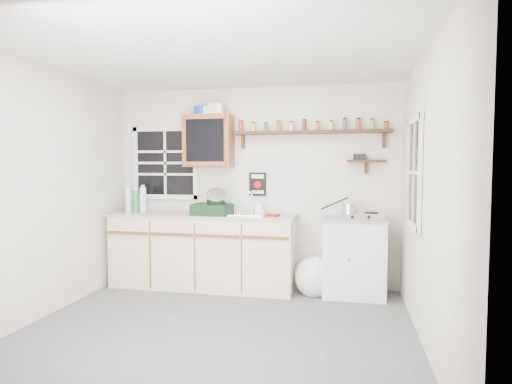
% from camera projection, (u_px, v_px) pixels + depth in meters
% --- Properties ---
extents(room, '(3.64, 3.24, 2.54)m').
position_uv_depth(room, '(217.00, 195.00, 3.89)').
color(room, '#4E4E51').
rests_on(room, ground).
extents(main_cabinet, '(2.31, 0.63, 0.92)m').
position_uv_depth(main_cabinet, '(203.00, 250.00, 5.33)').
color(main_cabinet, '#BFB29E').
rests_on(main_cabinet, floor).
extents(right_cabinet, '(0.73, 0.57, 0.91)m').
position_uv_depth(right_cabinet, '(354.00, 257.00, 4.98)').
color(right_cabinet, silver).
rests_on(right_cabinet, floor).
extents(sink, '(0.52, 0.44, 0.29)m').
position_uv_depth(sink, '(245.00, 214.00, 5.19)').
color(sink, silver).
rests_on(sink, main_cabinet).
extents(upper_cabinet, '(0.60, 0.32, 0.65)m').
position_uv_depth(upper_cabinet, '(209.00, 141.00, 5.38)').
color(upper_cabinet, '#602C18').
rests_on(upper_cabinet, wall_back).
extents(upper_cabinet_clutter, '(0.39, 0.24, 0.14)m').
position_uv_depth(upper_cabinet_clutter, '(208.00, 110.00, 5.36)').
color(upper_cabinet_clutter, '#173796').
rests_on(upper_cabinet_clutter, upper_cabinet).
extents(spice_shelf, '(1.91, 0.18, 0.35)m').
position_uv_depth(spice_shelf, '(310.00, 131.00, 5.18)').
color(spice_shelf, black).
rests_on(spice_shelf, wall_back).
extents(secondary_shelf, '(0.45, 0.16, 0.24)m').
position_uv_depth(secondary_shelf, '(364.00, 160.00, 5.08)').
color(secondary_shelf, black).
rests_on(secondary_shelf, wall_back).
extents(warning_sign, '(0.22, 0.02, 0.30)m').
position_uv_depth(warning_sign, '(258.00, 184.00, 5.43)').
color(warning_sign, black).
rests_on(warning_sign, wall_back).
extents(window_back, '(0.93, 0.03, 0.98)m').
position_uv_depth(window_back, '(165.00, 163.00, 5.67)').
color(window_back, black).
rests_on(window_back, wall_back).
extents(window_right, '(0.03, 0.78, 1.08)m').
position_uv_depth(window_right, '(415.00, 173.00, 4.05)').
color(window_right, black).
rests_on(window_right, wall_back).
extents(water_bottles, '(0.28, 0.09, 0.35)m').
position_uv_depth(water_bottles, '(136.00, 200.00, 5.47)').
color(water_bottles, silver).
rests_on(water_bottles, main_cabinet).
extents(dish_rack, '(0.47, 0.37, 0.33)m').
position_uv_depth(dish_rack, '(213.00, 206.00, 5.15)').
color(dish_rack, black).
rests_on(dish_rack, main_cabinet).
extents(soap_bottle, '(0.09, 0.09, 0.19)m').
position_uv_depth(soap_bottle, '(259.00, 206.00, 5.29)').
color(soap_bottle, silver).
rests_on(soap_bottle, main_cabinet).
extents(rag, '(0.17, 0.16, 0.02)m').
position_uv_depth(rag, '(273.00, 215.00, 5.04)').
color(rag, maroon).
rests_on(rag, main_cabinet).
extents(hotplate, '(0.53, 0.31, 0.07)m').
position_uv_depth(hotplate, '(360.00, 215.00, 4.91)').
color(hotplate, silver).
rests_on(hotplate, right_cabinet).
extents(saucepan, '(0.42, 0.22, 0.18)m').
position_uv_depth(saucepan, '(348.00, 208.00, 4.94)').
color(saucepan, silver).
rests_on(saucepan, hotplate).
extents(trash_bag, '(0.44, 0.40, 0.50)m').
position_uv_depth(trash_bag, '(314.00, 277.00, 5.00)').
color(trash_bag, silver).
rests_on(trash_bag, floor).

